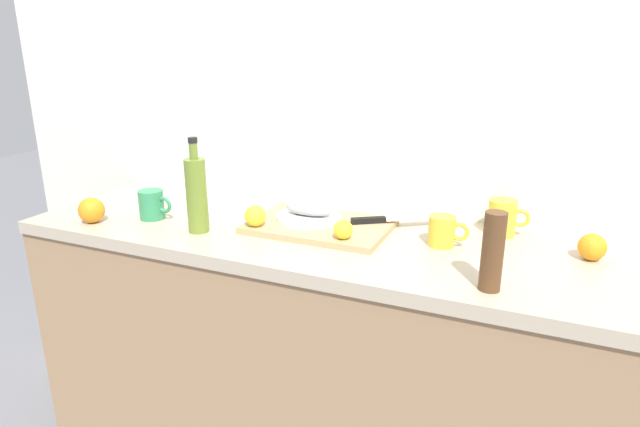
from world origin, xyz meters
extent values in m
cube|color=white|center=(0.00, 0.33, 1.25)|extent=(3.20, 0.05, 2.50)
cube|color=#9E7A56|center=(0.00, 0.00, 0.43)|extent=(2.00, 0.58, 0.86)
cube|color=#B7A88E|center=(0.00, 0.00, 0.88)|extent=(2.00, 0.60, 0.04)
cube|color=tan|center=(-0.06, 0.04, 0.91)|extent=(0.43, 0.30, 0.02)
cylinder|color=white|center=(-0.11, 0.05, 0.93)|extent=(0.21, 0.21, 0.01)
ellipsoid|color=#999E99|center=(-0.11, 0.05, 0.95)|extent=(0.16, 0.07, 0.04)
cube|color=silver|center=(0.20, 0.17, 0.93)|extent=(0.17, 0.13, 0.00)
cube|color=black|center=(0.08, 0.09, 0.93)|extent=(0.10, 0.08, 0.02)
sphere|color=yellow|center=(-0.23, -0.07, 0.95)|extent=(0.07, 0.07, 0.07)
sphere|color=yellow|center=(0.06, -0.07, 0.95)|extent=(0.06, 0.06, 0.06)
cylinder|color=olive|center=(-0.40, -0.14, 1.01)|extent=(0.06, 0.06, 0.23)
cylinder|color=olive|center=(-0.40, -0.14, 1.15)|extent=(0.03, 0.03, 0.05)
cylinder|color=black|center=(-0.40, -0.14, 1.19)|extent=(0.03, 0.03, 0.02)
cylinder|color=#338C59|center=(-0.62, -0.09, 0.95)|extent=(0.08, 0.08, 0.10)
torus|color=#338C59|center=(-0.56, -0.09, 0.95)|extent=(0.06, 0.01, 0.06)
cylinder|color=yellow|center=(0.32, 0.04, 0.94)|extent=(0.08, 0.08, 0.09)
torus|color=yellow|center=(0.37, 0.04, 0.95)|extent=(0.06, 0.01, 0.06)
cylinder|color=yellow|center=(0.47, 0.20, 0.95)|extent=(0.08, 0.08, 0.11)
torus|color=yellow|center=(0.52, 0.20, 0.96)|extent=(0.06, 0.01, 0.06)
sphere|color=orange|center=(-0.77, -0.21, 0.94)|extent=(0.08, 0.08, 0.08)
sphere|color=orange|center=(0.71, 0.10, 0.94)|extent=(0.07, 0.07, 0.07)
cylinder|color=brown|center=(0.48, -0.20, 1.00)|extent=(0.05, 0.05, 0.19)
camera|label=1|loc=(0.58, -1.45, 1.47)|focal=30.38mm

